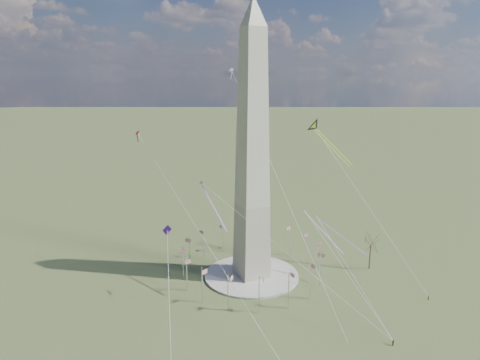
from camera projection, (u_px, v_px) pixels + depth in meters
name	position (u px, v px, depth m)	size (l,w,h in m)	color
ground	(252.00, 276.00, 164.27)	(2000.00, 2000.00, 0.00)	#3E5229
plaza	(252.00, 275.00, 164.18)	(36.00, 36.00, 0.80)	beige
washington_monument	(252.00, 153.00, 152.69)	(15.56, 15.56, 100.00)	#BEB9A0
flagpole_ring	(252.00, 259.00, 162.51)	(54.40, 54.40, 13.00)	white
tree_near	(371.00, 243.00, 168.00)	(8.65, 8.65, 15.15)	#4E362F
person_east	(428.00, 298.00, 146.60)	(0.67, 0.44, 1.83)	gray
person_centre	(393.00, 343.00, 122.09)	(1.07, 0.45, 1.83)	gray
kite_delta_black	(316.00, 128.00, 175.21)	(10.70, 21.20, 17.28)	black
kite_diamond_purple	(167.00, 233.00, 143.22)	(2.48, 3.47, 10.55)	#371664
kite_streamer_left	(317.00, 225.00, 161.48)	(6.54, 19.28, 13.53)	#EF3E25
kite_streamer_mid	(210.00, 200.00, 149.25)	(2.58, 19.65, 13.48)	#EF3E25
kite_streamer_right	(334.00, 230.00, 170.75)	(15.13, 17.00, 14.76)	#EF3E25
kite_small_red	(137.00, 134.00, 162.83)	(1.18, 1.95, 4.51)	red
kite_small_white	(231.00, 71.00, 183.75)	(1.68, 1.68, 4.85)	white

